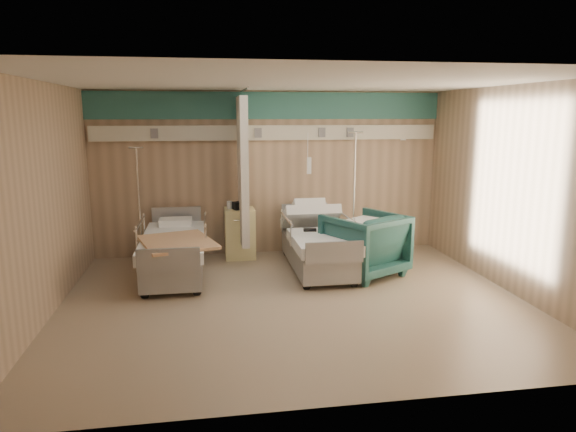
{
  "coord_description": "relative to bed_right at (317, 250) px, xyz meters",
  "views": [
    {
      "loc": [
        -1.09,
        -6.3,
        2.42
      ],
      "look_at": [
        0.02,
        0.6,
        1.02
      ],
      "focal_mm": 32.0,
      "sensor_mm": 36.0,
      "label": 1
    }
  ],
  "objects": [
    {
      "name": "toiletry_bag",
      "position": [
        -1.14,
        0.83,
        0.6
      ],
      "size": [
        0.27,
        0.22,
        0.13
      ],
      "primitive_type": "cube",
      "rotation": [
        0.0,
        0.0,
        0.33
      ],
      "color": "black",
      "rests_on": "bedside_cabinet"
    },
    {
      "name": "ground",
      "position": [
        -0.6,
        -1.3,
        -0.32
      ],
      "size": [
        6.0,
        5.0,
        0.0
      ],
      "primitive_type": "cube",
      "color": "gray",
      "rests_on": "ground"
    },
    {
      "name": "room_walls",
      "position": [
        -0.63,
        -1.05,
        1.55
      ],
      "size": [
        6.04,
        5.04,
        2.82
      ],
      "color": "tan",
      "rests_on": "ground"
    },
    {
      "name": "waffle_blanket",
      "position": [
        0.67,
        -0.36,
        0.68
      ],
      "size": [
        0.82,
        0.8,
        0.07
      ],
      "primitive_type": "cube",
      "rotation": [
        0.0,
        0.0,
        3.81
      ],
      "color": "white",
      "rests_on": "visitor_armchair"
    },
    {
      "name": "tan_blanket",
      "position": [
        -2.11,
        -0.46,
        0.34
      ],
      "size": [
        1.21,
        1.37,
        0.04
      ],
      "primitive_type": "cube",
      "rotation": [
        0.0,
        0.0,
        0.29
      ],
      "color": "tan",
      "rests_on": "bed_left"
    },
    {
      "name": "iv_stand_left",
      "position": [
        -2.77,
        0.84,
        0.07
      ],
      "size": [
        0.34,
        0.34,
        1.9
      ],
      "rotation": [
        0.0,
        0.0,
        0.33
      ],
      "color": "silver",
      "rests_on": "ground"
    },
    {
      "name": "call_remote",
      "position": [
        -0.12,
        -0.01,
        0.34
      ],
      "size": [
        0.21,
        0.11,
        0.04
      ],
      "primitive_type": "cube",
      "rotation": [
        0.0,
        0.0,
        -0.09
      ],
      "color": "black",
      "rests_on": "bed_right"
    },
    {
      "name": "white_cup",
      "position": [
        -1.32,
        0.91,
        0.6
      ],
      "size": [
        0.11,
        0.11,
        0.13
      ],
      "primitive_type": "cylinder",
      "rotation": [
        0.0,
        0.0,
        -0.2
      ],
      "color": "white",
      "rests_on": "bedside_cabinet"
    },
    {
      "name": "bedside_cabinet",
      "position": [
        -1.15,
        0.9,
        0.11
      ],
      "size": [
        0.5,
        0.48,
        0.85
      ],
      "primitive_type": "cube",
      "color": "#F0E296",
      "rests_on": "ground"
    },
    {
      "name": "bed_right",
      "position": [
        0.0,
        0.0,
        0.0
      ],
      "size": [
        1.0,
        2.16,
        0.63
      ],
      "primitive_type": null,
      "color": "white",
      "rests_on": "ground"
    },
    {
      "name": "visitor_armchair",
      "position": [
        0.65,
        -0.35,
        0.16
      ],
      "size": [
        1.4,
        1.41,
        0.96
      ],
      "primitive_type": "imported",
      "rotation": [
        0.0,
        0.0,
        3.63
      ],
      "color": "#20504C",
      "rests_on": "ground"
    },
    {
      "name": "iv_stand_right",
      "position": [
        0.85,
        0.93,
        0.12
      ],
      "size": [
        0.38,
        0.38,
        2.12
      ],
      "rotation": [
        0.0,
        0.0,
        -0.0
      ],
      "color": "silver",
      "rests_on": "ground"
    },
    {
      "name": "bed_left",
      "position": [
        -2.2,
        0.0,
        0.0
      ],
      "size": [
        1.0,
        2.16,
        0.63
      ],
      "primitive_type": null,
      "color": "white",
      "rests_on": "ground"
    }
  ]
}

